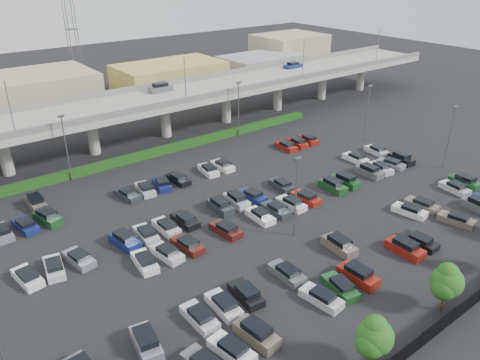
{
  "coord_description": "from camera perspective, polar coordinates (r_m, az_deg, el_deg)",
  "views": [
    {
      "loc": [
        -34.77,
        -42.47,
        30.84
      ],
      "look_at": [
        1.79,
        5.08,
        2.0
      ],
      "focal_mm": 35.0,
      "sensor_mm": 36.0,
      "label": 1
    }
  ],
  "objects": [
    {
      "name": "distant_buildings",
      "position": [
        117.6,
        -13.14,
        11.7
      ],
      "size": [
        138.0,
        24.0,
        9.0
      ],
      "color": "gray",
      "rests_on": "ground"
    },
    {
      "name": "tree_row",
      "position": [
        47.52,
        23.31,
        -11.87
      ],
      "size": [
        65.07,
        3.66,
        5.94
      ],
      "color": "#332316",
      "rests_on": "ground"
    },
    {
      "name": "parked_cars",
      "position": [
        58.82,
        1.93,
        -5.26
      ],
      "size": [
        63.03,
        41.56,
        1.67
      ],
      "color": "#491813",
      "rests_on": "ground"
    },
    {
      "name": "ground",
      "position": [
        62.96,
        1.53,
        -3.66
      ],
      "size": [
        280.0,
        280.0,
        0.0
      ],
      "primitive_type": "plane",
      "color": "black"
    },
    {
      "name": "comm_tower",
      "position": [
        123.69,
        -19.92,
        17.18
      ],
      "size": [
        2.4,
        2.4,
        30.0
      ],
      "color": "#515257",
      "rests_on": "ground"
    },
    {
      "name": "overpass",
      "position": [
        85.51,
        -12.33,
        8.88
      ],
      "size": [
        150.0,
        13.0,
        15.8
      ],
      "color": "gray",
      "rests_on": "ground"
    },
    {
      "name": "light_poles",
      "position": [
        59.34,
        -2.72,
        1.16
      ],
      "size": [
        66.9,
        48.38,
        10.3
      ],
      "color": "#515257",
      "rests_on": "ground"
    },
    {
      "name": "fence",
      "position": [
        48.07,
        23.81,
        -15.49
      ],
      "size": [
        70.0,
        0.1,
        2.0
      ],
      "color": "black",
      "rests_on": "ground"
    },
    {
      "name": "hedge",
      "position": [
        81.72,
        -9.57,
        3.55
      ],
      "size": [
        66.0,
        1.6,
        1.1
      ],
      "primitive_type": "cube",
      "color": "#163D12",
      "rests_on": "ground"
    }
  ]
}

